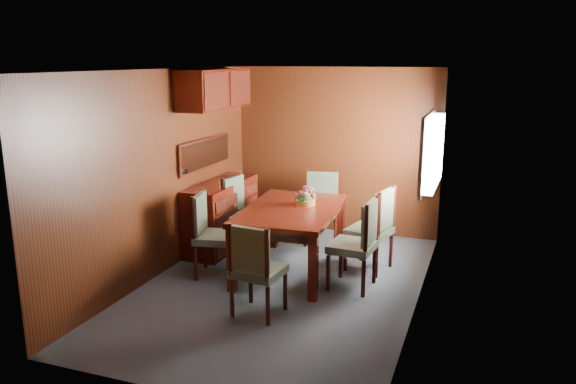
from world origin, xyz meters
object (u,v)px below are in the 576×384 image
at_px(chair_right_near, 359,239).
at_px(chair_head, 255,265).
at_px(dining_table, 291,217).
at_px(flower_centerpiece, 305,195).
at_px(sideboard, 222,215).
at_px(chair_left_near, 209,230).

distance_m(chair_right_near, chair_head, 1.32).
height_order(dining_table, flower_centerpiece, flower_centerpiece).
xyz_separation_m(dining_table, flower_centerpiece, (0.12, 0.17, 0.23)).
bearing_deg(chair_head, sideboard, 130.70).
relative_size(sideboard, chair_left_near, 1.40).
bearing_deg(chair_left_near, dining_table, 104.32).
bearing_deg(chair_head, dining_table, 99.41).
relative_size(dining_table, flower_centerpiece, 6.98).
relative_size(chair_right_near, chair_head, 1.06).
height_order(chair_left_near, flower_centerpiece, flower_centerpiece).
height_order(dining_table, chair_right_near, chair_right_near).
bearing_deg(chair_right_near, sideboard, 73.98).
relative_size(sideboard, flower_centerpiece, 5.57).
xyz_separation_m(sideboard, chair_head, (1.27, -1.82, 0.09)).
bearing_deg(dining_table, chair_head, -90.31).
bearing_deg(sideboard, chair_right_near, -20.45).
bearing_deg(sideboard, flower_centerpiece, -15.32).
xyz_separation_m(sideboard, chair_left_near, (0.32, -0.97, 0.11)).
xyz_separation_m(dining_table, chair_head, (0.08, -1.29, -0.14)).
bearing_deg(sideboard, dining_table, -23.95).
relative_size(sideboard, chair_right_near, 1.36).
height_order(sideboard, dining_table, sideboard).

